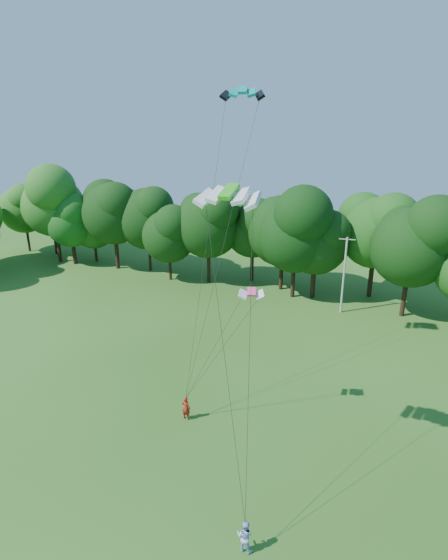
% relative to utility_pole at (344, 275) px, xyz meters
% --- Properties ---
extents(ground, '(160.00, 160.00, 0.00)m').
position_rel_utility_pole_xyz_m(ground, '(-6.15, -32.62, -4.32)').
color(ground, '#214E15').
rests_on(ground, ground).
extents(utility_pole, '(1.68, 0.22, 8.42)m').
position_rel_utility_pole_xyz_m(utility_pole, '(0.00, 0.00, 0.00)').
color(utility_pole, '#ABABA2').
rests_on(utility_pole, ground).
extents(kite_flyer_left, '(0.65, 0.43, 1.75)m').
position_rel_utility_pole_xyz_m(kite_flyer_left, '(-6.63, -23.34, -3.45)').
color(kite_flyer_left, '#A42015').
rests_on(kite_flyer_left, ground).
extents(kite_flyer_right, '(0.85, 0.67, 1.71)m').
position_rel_utility_pole_xyz_m(kite_flyer_right, '(0.66, -31.03, -3.47)').
color(kite_flyer_right, '#B1C3F6').
rests_on(kite_flyer_right, ground).
extents(kite_teal, '(3.30, 2.16, 0.69)m').
position_rel_utility_pole_xyz_m(kite_teal, '(-6.38, -14.02, 17.33)').
color(kite_teal, '#05998E').
rests_on(kite_teal, ground).
extents(kite_green, '(3.07, 1.38, 0.67)m').
position_rel_utility_pole_xyz_m(kite_green, '(-2.16, -26.48, 11.87)').
color(kite_green, green).
rests_on(kite_green, ground).
extents(kite_pink, '(1.81, 1.31, 0.37)m').
position_rel_utility_pole_xyz_m(kite_pink, '(-2.79, -21.27, 4.95)').
color(kite_pink, '#FF4687').
rests_on(kite_pink, ground).
extents(tree_back_west, '(7.88, 7.88, 11.46)m').
position_rel_utility_pole_xyz_m(tree_back_west, '(-39.52, 2.80, 2.84)').
color(tree_back_west, '#352715').
rests_on(tree_back_west, ground).
extents(tree_back_center, '(9.38, 9.38, 13.65)m').
position_rel_utility_pole_xyz_m(tree_back_center, '(-6.12, 2.48, 4.20)').
color(tree_back_center, '#302112').
rests_on(tree_back_center, ground).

